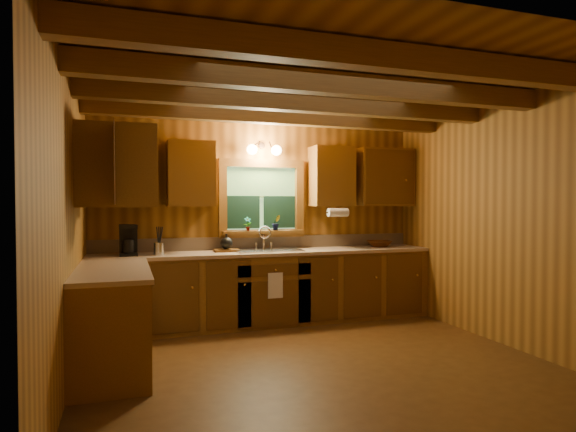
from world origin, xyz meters
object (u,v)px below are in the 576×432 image
at_px(sink, 267,254).
at_px(coffee_maker, 128,240).
at_px(cutting_board, 227,250).
at_px(wicker_basket, 379,244).

height_order(sink, coffee_maker, coffee_maker).
relative_size(coffee_maker, cutting_board, 1.18).
xyz_separation_m(cutting_board, wicker_basket, (2.08, -0.02, 0.03)).
distance_m(sink, coffee_maker, 1.65).
distance_m(sink, cutting_board, 0.51).
xyz_separation_m(sink, cutting_board, (-0.50, 0.05, 0.06)).
distance_m(coffee_maker, wicker_basket, 3.22).
xyz_separation_m(coffee_maker, wicker_basket, (3.22, 0.06, -0.13)).
bearing_deg(cutting_board, wicker_basket, 2.39).
bearing_deg(coffee_maker, wicker_basket, 0.64).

